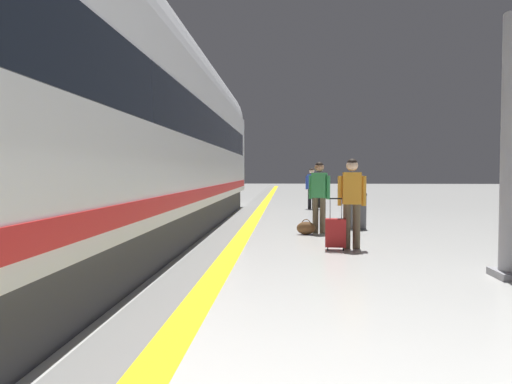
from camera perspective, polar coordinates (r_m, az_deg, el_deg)
safety_line_strip at (r=9.04m, az=-2.75°, el=-6.88°), size 0.36×80.00×0.01m
tactile_edge_band at (r=9.09m, az=-5.16°, el=-6.84°), size 0.72×80.00×0.01m
high_speed_train at (r=6.31m, az=-27.59°, el=11.62°), size 2.94×31.37×4.97m
passenger_near at (r=11.64m, az=7.43°, el=0.03°), size 0.50×0.31×1.69m
duffel_bag_near at (r=11.36m, az=5.90°, el=-4.23°), size 0.44×0.26×0.36m
passenger_mid at (r=9.36m, az=11.19°, el=-0.52°), size 0.53×0.22×1.71m
suitcase_mid at (r=9.20m, az=9.34°, el=-4.74°), size 0.40×0.27×0.98m
passenger_far at (r=19.17m, az=6.56°, el=0.81°), size 0.48×0.28×1.60m
suitcase_far at (r=19.00m, az=7.55°, el=-1.05°), size 0.42×0.31×0.59m
waste_bin at (r=12.68m, az=11.85°, el=-2.19°), size 0.46×0.46×0.91m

